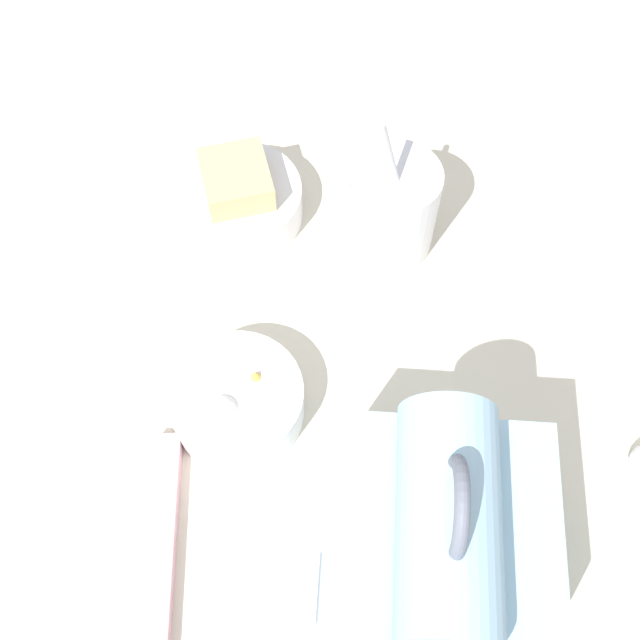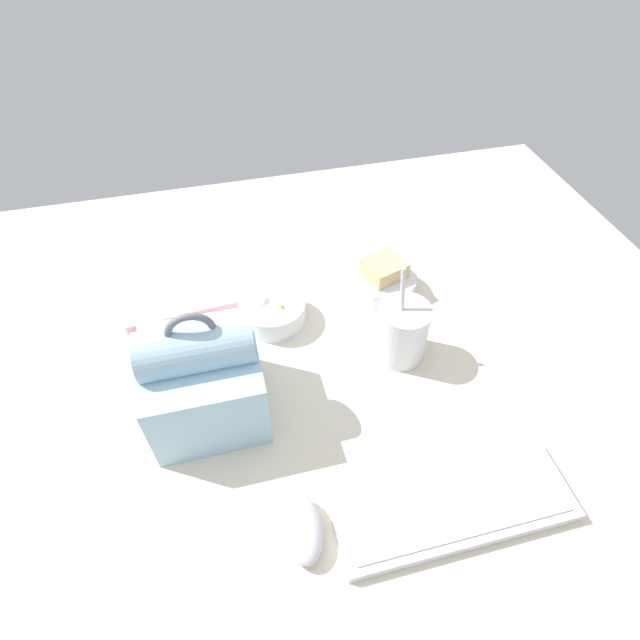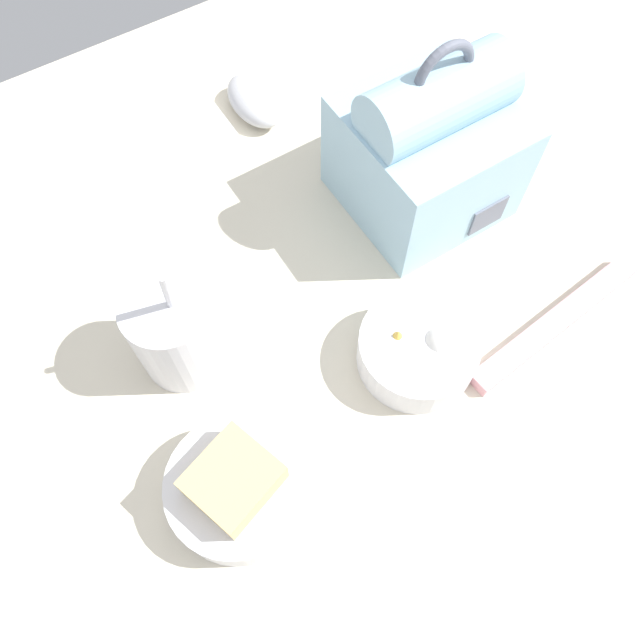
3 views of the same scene
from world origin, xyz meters
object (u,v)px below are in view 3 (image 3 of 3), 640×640
(bento_bowl_snacks, at_px, (417,350))
(chopstick_case, at_px, (555,323))
(keyboard, at_px, (99,163))
(lunch_bag, at_px, (427,148))
(soup_cup, at_px, (176,331))
(computer_mouse, at_px, (254,101))
(bento_bowl_sandwich, at_px, (237,487))

(bento_bowl_snacks, distance_m, chopstick_case, 0.16)
(keyboard, relative_size, lunch_bag, 1.50)
(soup_cup, xyz_separation_m, bento_bowl_snacks, (0.20, -0.13, -0.03))
(keyboard, xyz_separation_m, lunch_bag, (0.30, -0.24, 0.07))
(computer_mouse, bearing_deg, bento_bowl_snacks, -94.98)
(chopstick_case, bearing_deg, lunch_bag, 95.03)
(lunch_bag, bearing_deg, chopstick_case, -84.97)
(soup_cup, bearing_deg, computer_mouse, 48.35)
(bento_bowl_snacks, xyz_separation_m, computer_mouse, (0.03, 0.39, -0.00))
(keyboard, distance_m, lunch_bag, 0.39)
(soup_cup, bearing_deg, bento_bowl_snacks, -33.58)
(lunch_bag, height_order, computer_mouse, lunch_bag)
(soup_cup, xyz_separation_m, computer_mouse, (0.23, 0.26, -0.04))
(lunch_bag, height_order, bento_bowl_sandwich, lunch_bag)
(computer_mouse, distance_m, chopstick_case, 0.45)
(soup_cup, bearing_deg, bento_bowl_sandwich, -97.98)
(lunch_bag, xyz_separation_m, computer_mouse, (-0.09, 0.22, -0.06))
(bento_bowl_sandwich, height_order, chopstick_case, bento_bowl_sandwich)
(bento_bowl_sandwich, xyz_separation_m, bento_bowl_snacks, (0.22, 0.02, -0.00))
(soup_cup, relative_size, bento_bowl_sandwich, 1.39)
(lunch_bag, relative_size, chopstick_case, 0.93)
(bento_bowl_snacks, bearing_deg, keyboard, 112.83)
(chopstick_case, bearing_deg, computer_mouse, 104.51)
(lunch_bag, bearing_deg, bento_bowl_sandwich, -150.97)
(keyboard, bearing_deg, computer_mouse, -4.94)
(keyboard, xyz_separation_m, bento_bowl_sandwich, (-0.05, -0.43, 0.02))
(computer_mouse, bearing_deg, chopstick_case, -75.49)
(computer_mouse, bearing_deg, bento_bowl_sandwich, -121.37)
(bento_bowl_sandwich, distance_m, computer_mouse, 0.48)
(keyboard, height_order, computer_mouse, computer_mouse)
(bento_bowl_sandwich, distance_m, chopstick_case, 0.36)
(bento_bowl_snacks, bearing_deg, soup_cup, 146.42)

